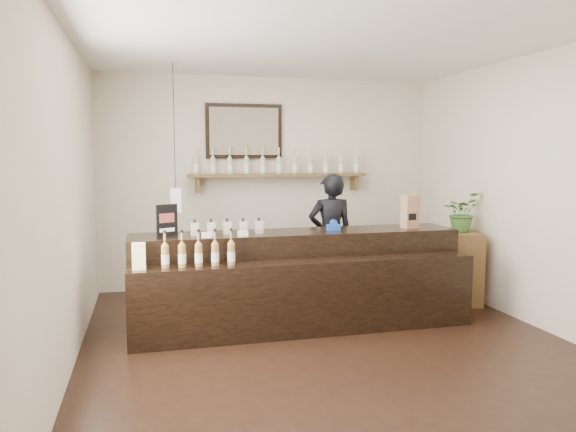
% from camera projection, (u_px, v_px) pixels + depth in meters
% --- Properties ---
extents(ground, '(5.00, 5.00, 0.00)m').
position_uv_depth(ground, '(325.00, 341.00, 5.36)').
color(ground, black).
rests_on(ground, ground).
extents(room_shell, '(5.00, 5.00, 5.00)m').
position_uv_depth(room_shell, '(327.00, 162.00, 5.17)').
color(room_shell, beige).
rests_on(room_shell, ground).
extents(back_wall_decor, '(2.66, 0.96, 1.69)m').
position_uv_depth(back_wall_decor, '(260.00, 156.00, 7.42)').
color(back_wall_decor, brown).
rests_on(back_wall_decor, ground).
extents(counter, '(3.46, 0.95, 1.13)m').
position_uv_depth(counter, '(299.00, 282.00, 5.84)').
color(counter, black).
rests_on(counter, ground).
extents(promo_sign, '(0.21, 0.13, 0.32)m').
position_uv_depth(promo_sign, '(167.00, 221.00, 5.49)').
color(promo_sign, black).
rests_on(promo_sign, counter).
extents(paper_bag, '(0.19, 0.16, 0.37)m').
position_uv_depth(paper_bag, '(410.00, 211.00, 6.16)').
color(paper_bag, '#9B6C4A').
rests_on(paper_bag, counter).
extents(tape_dispenser, '(0.14, 0.06, 0.12)m').
position_uv_depth(tape_dispenser, '(334.00, 226.00, 5.98)').
color(tape_dispenser, '#1947B0').
rests_on(tape_dispenser, counter).
extents(side_cabinet, '(0.57, 0.68, 0.86)m').
position_uv_depth(side_cabinet, '(459.00, 267.00, 6.73)').
color(side_cabinet, brown).
rests_on(side_cabinet, ground).
extents(potted_plant, '(0.56, 0.54, 0.47)m').
position_uv_depth(potted_plant, '(461.00, 212.00, 6.66)').
color(potted_plant, '#3A6C2B').
rests_on(potted_plant, side_cabinet).
extents(shopkeeper, '(0.64, 0.43, 1.74)m').
position_uv_depth(shopkeeper, '(331.00, 228.00, 6.89)').
color(shopkeeper, black).
rests_on(shopkeeper, ground).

